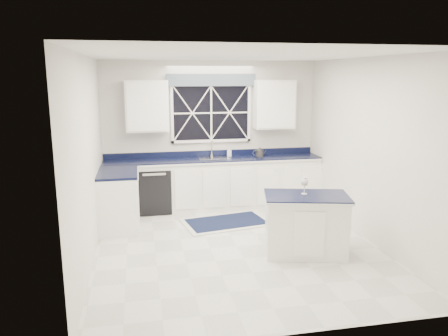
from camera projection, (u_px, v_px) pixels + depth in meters
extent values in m
plane|color=beige|center=(237.00, 246.00, 6.34)|extent=(4.50, 4.50, 0.00)
cube|color=silver|center=(211.00, 134.00, 8.22)|extent=(4.00, 0.10, 2.70)
cube|color=white|center=(214.00, 184.00, 8.12)|extent=(3.98, 0.60, 0.90)
cube|color=white|center=(119.00, 201.00, 7.03)|extent=(0.60, 1.00, 0.90)
cube|color=black|center=(214.00, 159.00, 8.02)|extent=(3.98, 0.64, 0.04)
cube|color=black|center=(154.00, 189.00, 7.92)|extent=(0.60, 0.58, 0.82)
cube|color=black|center=(211.00, 113.00, 8.11)|extent=(1.40, 0.02, 1.00)
cube|color=slate|center=(211.00, 80.00, 7.92)|extent=(1.65, 0.04, 0.22)
cube|color=white|center=(147.00, 106.00, 7.72)|extent=(0.75, 0.34, 0.90)
cube|color=white|center=(274.00, 104.00, 8.16)|extent=(0.75, 0.34, 0.90)
cylinder|color=#B4B4B6|center=(212.00, 155.00, 8.22)|extent=(0.05, 0.05, 0.04)
cylinder|color=#B4B4B6|center=(212.00, 148.00, 8.19)|extent=(0.02, 0.02, 0.28)
cylinder|color=#B4B4B6|center=(212.00, 142.00, 8.08)|extent=(0.02, 0.18, 0.02)
cube|color=white|center=(306.00, 226.00, 6.02)|extent=(1.19, 0.86, 0.81)
cube|color=black|center=(307.00, 196.00, 5.93)|extent=(1.26, 0.92, 0.04)
cube|color=beige|center=(226.00, 222.00, 7.36)|extent=(1.56, 1.11, 0.01)
cube|color=black|center=(226.00, 222.00, 7.36)|extent=(1.38, 0.93, 0.01)
cylinder|color=#2C2B2E|center=(260.00, 153.00, 8.16)|extent=(0.18, 0.18, 0.12)
cone|color=#2C2B2E|center=(260.00, 149.00, 8.14)|extent=(0.15, 0.15, 0.05)
torus|color=#2C2B2E|center=(255.00, 153.00, 8.16)|extent=(0.10, 0.04, 0.10)
cylinder|color=#2C2B2E|center=(264.00, 152.00, 8.16)|extent=(0.06, 0.03, 0.08)
cylinder|color=silver|center=(304.00, 194.00, 5.98)|extent=(0.08, 0.08, 0.01)
cylinder|color=silver|center=(304.00, 189.00, 5.97)|extent=(0.01, 0.01, 0.12)
ellipsoid|color=silver|center=(305.00, 182.00, 5.95)|extent=(0.10, 0.10, 0.12)
cylinder|color=#C8BD6A|center=(305.00, 183.00, 5.95)|extent=(0.08, 0.08, 0.05)
imported|color=silver|center=(229.00, 152.00, 8.19)|extent=(0.09, 0.09, 0.17)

